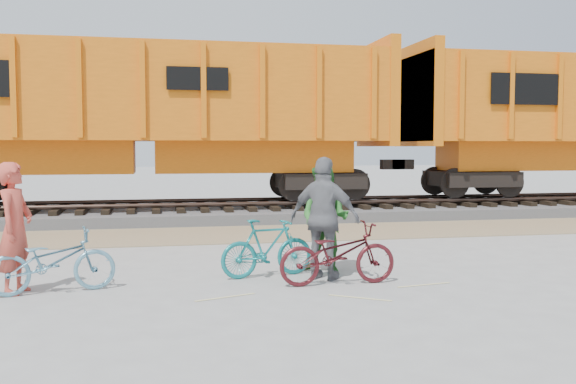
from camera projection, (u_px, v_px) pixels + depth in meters
name	position (u px, v px, depth m)	size (l,w,h in m)	color
ground	(285.00, 283.00, 9.78)	(120.00, 120.00, 0.00)	#9E9E99
gravel_strip	(240.00, 234.00, 15.15)	(120.00, 3.00, 0.02)	#9B8160
ballast_bed	(225.00, 213.00, 18.57)	(120.00, 4.00, 0.30)	slate
track	(225.00, 202.00, 18.54)	(120.00, 2.60, 0.24)	black
hopper_car_center	(144.00, 113.00, 17.92)	(14.00, 3.13, 4.65)	black
bicycle_blue	(52.00, 261.00, 9.04)	(0.61, 1.74, 0.91)	#5F97AF
bicycle_teal	(267.00, 248.00, 10.18)	(0.44, 1.55, 0.93)	#15797B
bicycle_maroon	(338.00, 254.00, 9.60)	(0.62, 1.79, 0.94)	#4A1419
person_solo	(15.00, 228.00, 9.01)	(0.68, 0.44, 1.86)	#C94737
person_man	(325.00, 219.00, 10.54)	(0.86, 0.67, 1.78)	#2A6C27
person_woman	(325.00, 219.00, 9.93)	(1.12, 0.47, 1.92)	slate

